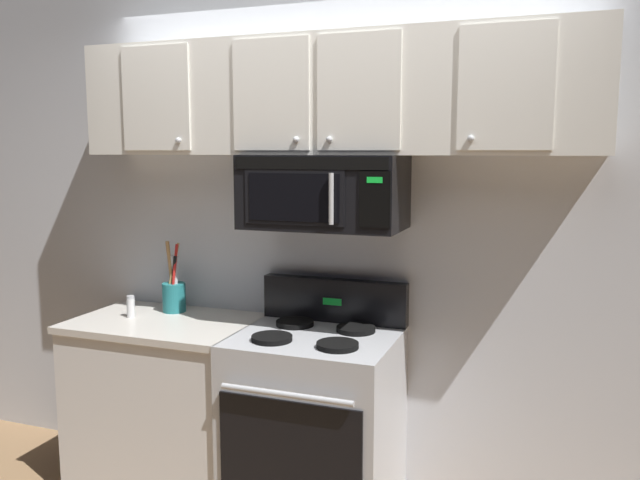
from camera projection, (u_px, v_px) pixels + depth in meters
back_wall at (340, 233)px, 3.33m from camera, size 5.20×0.10×2.70m
stove_range at (315, 422)px, 3.12m from camera, size 0.76×0.69×1.12m
over_range_microwave at (324, 192)px, 3.07m from camera, size 0.76×0.43×0.35m
upper_cabinets at (326, 96)px, 3.04m from camera, size 2.50×0.36×0.55m
counter_segment at (167, 402)px, 3.41m from camera, size 0.93×0.65×0.90m
utensil_crock_teal at (174, 293)px, 3.50m from camera, size 0.12×0.12×0.39m
salt_shaker at (131, 307)px, 3.39m from camera, size 0.04×0.04×0.12m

